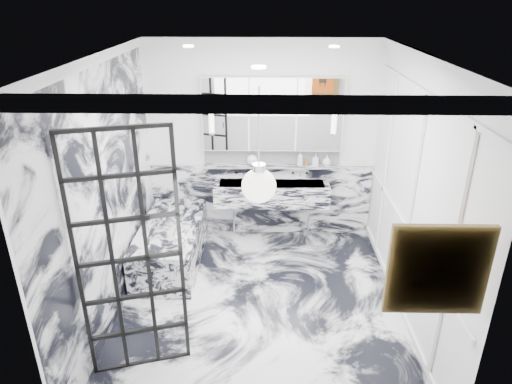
{
  "coord_description": "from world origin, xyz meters",
  "views": [
    {
      "loc": [
        0.06,
        -4.31,
        3.33
      ],
      "look_at": [
        -0.05,
        0.5,
        1.21
      ],
      "focal_mm": 32.0,
      "sensor_mm": 36.0,
      "label": 1
    }
  ],
  "objects_px": {
    "trough_sink": "(272,193)",
    "bathtub": "(171,244)",
    "mirror_cabinet": "(273,114)",
    "crittall_door": "(130,259)"
  },
  "relations": [
    {
      "from": "trough_sink",
      "to": "crittall_door",
      "type": "bearing_deg",
      "value": -117.01
    },
    {
      "from": "crittall_door",
      "to": "bathtub",
      "type": "height_order",
      "value": "crittall_door"
    },
    {
      "from": "trough_sink",
      "to": "bathtub",
      "type": "distance_m",
      "value": 1.55
    },
    {
      "from": "mirror_cabinet",
      "to": "bathtub",
      "type": "height_order",
      "value": "mirror_cabinet"
    },
    {
      "from": "trough_sink",
      "to": "mirror_cabinet",
      "type": "xyz_separation_m",
      "value": [
        -0.0,
        0.17,
        1.09
      ]
    },
    {
      "from": "trough_sink",
      "to": "mirror_cabinet",
      "type": "height_order",
      "value": "mirror_cabinet"
    },
    {
      "from": "crittall_door",
      "to": "mirror_cabinet",
      "type": "xyz_separation_m",
      "value": [
        1.27,
        2.65,
        0.64
      ]
    },
    {
      "from": "crittall_door",
      "to": "bathtub",
      "type": "relative_size",
      "value": 1.43
    },
    {
      "from": "trough_sink",
      "to": "mirror_cabinet",
      "type": "relative_size",
      "value": 0.84
    },
    {
      "from": "trough_sink",
      "to": "bathtub",
      "type": "relative_size",
      "value": 0.97
    }
  ]
}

